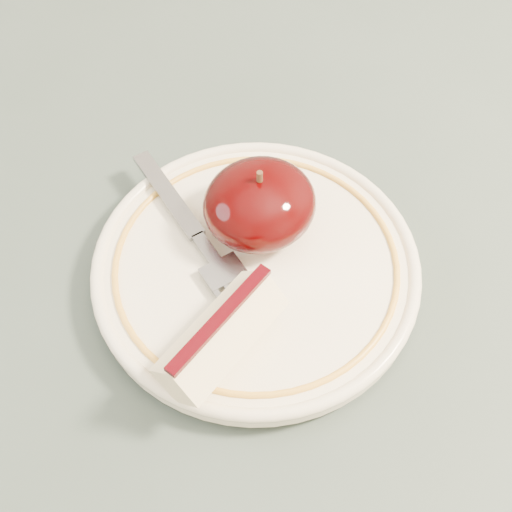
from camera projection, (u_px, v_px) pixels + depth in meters
table at (210, 329)px, 0.57m from camera, size 0.90×0.90×0.75m
plate at (256, 268)px, 0.48m from camera, size 0.22×0.22×0.02m
apple_half at (260, 204)px, 0.47m from camera, size 0.08×0.07×0.06m
apple_wedge at (221, 335)px, 0.42m from camera, size 0.09×0.06×0.04m
fork at (198, 237)px, 0.48m from camera, size 0.03×0.17×0.00m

